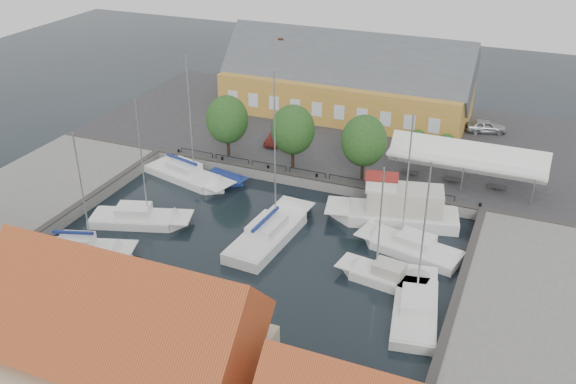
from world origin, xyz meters
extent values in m
plane|color=black|center=(0.00, 0.00, 0.00)|extent=(140.00, 140.00, 0.00)
cube|color=#2D2D30|center=(0.00, 23.00, 0.50)|extent=(56.00, 26.00, 1.00)
cube|color=slate|center=(-22.00, -2.00, 0.50)|extent=(12.00, 24.00, 1.00)
cube|color=slate|center=(22.00, -2.00, 0.50)|extent=(12.00, 24.00, 1.00)
cube|color=#383533|center=(0.00, 10.30, 1.06)|extent=(56.00, 0.60, 0.12)
cube|color=#383533|center=(-16.30, -2.00, 1.06)|extent=(0.60, 24.00, 0.12)
cube|color=#383533|center=(16.30, -2.00, 1.06)|extent=(0.60, 24.00, 0.12)
cylinder|color=black|center=(-14.00, 10.60, 1.20)|extent=(0.24, 0.24, 0.40)
cylinder|color=black|center=(-9.00, 10.60, 1.20)|extent=(0.24, 0.24, 0.40)
cylinder|color=black|center=(-4.00, 10.60, 1.20)|extent=(0.24, 0.24, 0.40)
cylinder|color=black|center=(1.00, 10.60, 1.20)|extent=(0.24, 0.24, 0.40)
cylinder|color=black|center=(6.00, 10.60, 1.20)|extent=(0.24, 0.24, 0.40)
cylinder|color=black|center=(11.00, 10.60, 1.20)|extent=(0.24, 0.24, 0.40)
cylinder|color=black|center=(16.00, 10.60, 1.20)|extent=(0.24, 0.24, 0.40)
cube|color=#BA872D|center=(-2.00, 28.00, 3.25)|extent=(28.00, 10.00, 4.50)
cube|color=#474C51|center=(-2.00, 28.00, 6.75)|extent=(28.56, 7.60, 7.60)
cube|color=#BA872D|center=(-12.00, 34.00, 2.75)|extent=(6.00, 6.00, 3.50)
cube|color=brown|center=(-10.00, 28.00, 8.60)|extent=(0.60, 0.60, 1.20)
cube|color=white|center=(14.00, 14.50, 3.70)|extent=(14.00, 4.00, 0.25)
cylinder|color=silver|center=(8.00, 12.70, 2.35)|extent=(0.10, 0.10, 2.70)
cylinder|color=silver|center=(8.00, 16.30, 2.35)|extent=(0.10, 0.10, 2.70)
cylinder|color=silver|center=(14.00, 12.70, 2.35)|extent=(0.10, 0.10, 2.70)
cylinder|color=silver|center=(14.00, 16.30, 2.35)|extent=(0.10, 0.10, 2.70)
cylinder|color=silver|center=(20.00, 12.70, 2.35)|extent=(0.10, 0.10, 2.70)
cylinder|color=silver|center=(20.00, 16.30, 2.35)|extent=(0.10, 0.10, 2.70)
cylinder|color=black|center=(-9.00, 12.00, 2.05)|extent=(0.30, 0.30, 2.10)
ellipsoid|color=#193F16|center=(-9.00, 12.00, 4.88)|extent=(4.20, 4.20, 4.83)
cylinder|color=black|center=(-2.00, 12.00, 2.05)|extent=(0.30, 0.30, 2.10)
ellipsoid|color=#193F16|center=(-2.00, 12.00, 4.88)|extent=(4.20, 4.20, 4.83)
cylinder|color=black|center=(5.00, 12.00, 2.05)|extent=(0.30, 0.30, 2.10)
ellipsoid|color=#193F16|center=(5.00, 12.00, 4.88)|extent=(4.20, 4.20, 4.83)
imported|color=#9DA0A4|center=(14.18, 28.31, 1.73)|extent=(4.58, 2.87, 1.45)
imported|color=#551713|center=(-5.73, 16.78, 1.64)|extent=(1.46, 3.90, 1.27)
cube|color=white|center=(0.63, -0.20, 0.15)|extent=(3.84, 8.88, 1.50)
cube|color=white|center=(0.71, 0.88, 0.94)|extent=(3.83, 10.60, 0.08)
cube|color=white|center=(0.65, 0.01, 1.40)|extent=(2.44, 3.61, 0.90)
cylinder|color=silver|center=(0.75, 1.53, 7.41)|extent=(0.12, 0.12, 13.01)
cube|color=navy|center=(0.63, -0.20, 2.15)|extent=(0.52, 4.34, 0.22)
cube|color=white|center=(10.13, 7.33, 0.10)|extent=(9.67, 5.34, 1.80)
cube|color=white|center=(9.02, 7.08, 1.04)|extent=(11.43, 5.60, 0.08)
cube|color=beige|center=(10.13, 7.33, 2.10)|extent=(6.77, 4.21, 2.20)
cube|color=white|center=(8.12, 6.89, 3.50)|extent=(2.87, 2.39, 1.20)
cube|color=maroon|center=(8.12, 6.89, 4.15)|extent=(3.11, 2.54, 0.10)
cube|color=white|center=(12.33, 2.73, 0.05)|extent=(7.34, 4.33, 1.30)
cube|color=white|center=(11.49, 2.91, 0.74)|extent=(8.66, 4.51, 0.08)
cube|color=white|center=(12.16, 2.76, 1.20)|extent=(3.11, 2.52, 0.90)
cylinder|color=silver|center=(10.99, 3.03, 6.07)|extent=(0.12, 0.12, 10.74)
cube|color=white|center=(11.38, -1.89, 0.05)|extent=(5.88, 3.12, 1.30)
cube|color=white|center=(10.69, -1.79, 0.74)|extent=(6.98, 3.18, 0.08)
cube|color=beige|center=(11.24, -1.87, 1.20)|extent=(2.45, 1.89, 0.90)
cylinder|color=silver|center=(10.27, -1.73, 4.90)|extent=(0.12, 0.12, 8.41)
cube|color=white|center=(13.93, -5.10, 0.05)|extent=(4.15, 7.75, 1.30)
cube|color=white|center=(13.77, -4.19, 0.74)|extent=(4.29, 9.18, 0.08)
cube|color=white|center=(13.89, -4.92, 1.20)|extent=(2.46, 3.24, 0.90)
cylinder|color=silver|center=(13.67, -3.65, 5.84)|extent=(0.12, 0.12, 10.27)
cube|color=white|center=(-11.74, 7.55, 0.05)|extent=(8.52, 4.89, 1.30)
cube|color=white|center=(-10.77, 7.29, 0.74)|extent=(10.04, 5.20, 0.08)
cube|color=white|center=(-11.55, 7.50, 1.20)|extent=(3.62, 2.74, 0.90)
cylinder|color=silver|center=(-10.19, 7.14, 6.56)|extent=(0.12, 0.12, 11.72)
cube|color=navy|center=(-11.74, 7.55, 1.95)|extent=(3.94, 1.26, 0.22)
cube|color=white|center=(-11.16, -1.70, 0.05)|extent=(7.53, 4.85, 1.30)
cube|color=white|center=(-10.33, -1.43, 0.74)|extent=(8.83, 5.17, 0.08)
cube|color=white|center=(-11.00, -1.65, 1.20)|extent=(3.26, 2.70, 0.90)
cylinder|color=silver|center=(-9.83, -1.27, 5.89)|extent=(0.12, 0.12, 10.39)
cube|color=white|center=(-12.44, -7.51, 0.05)|extent=(6.97, 4.38, 1.30)
cube|color=white|center=(-11.66, -7.26, 0.74)|extent=(8.18, 4.69, 0.08)
cube|color=white|center=(-12.29, -7.46, 1.20)|extent=(3.00, 2.42, 0.90)
cylinder|color=silver|center=(-11.20, -7.11, 5.50)|extent=(0.12, 0.12, 9.59)
cube|color=navy|center=(-12.44, -7.51, 1.95)|extent=(3.17, 1.21, 0.22)
cube|color=white|center=(-12.07, -11.26, 0.05)|extent=(4.29, 3.62, 0.90)
cube|color=white|center=(-11.66, -11.51, 0.54)|extent=(4.91, 3.96, 0.08)
cube|color=navy|center=(-7.98, 8.74, 0.05)|extent=(3.87, 2.51, 0.80)
cube|color=navy|center=(-7.54, 8.65, 0.49)|extent=(4.55, 2.60, 0.08)
cube|color=#B75527|center=(4.00, -23.00, 9.75)|extent=(12.36, 6.50, 6.50)
cube|color=brown|center=(1.00, -23.00, 11.40)|extent=(0.70, 0.70, 1.00)
cube|color=brown|center=(6.40, -23.00, 11.30)|extent=(0.60, 0.60, 0.80)
camera|label=1|loc=(19.33, -40.41, 27.60)|focal=40.00mm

